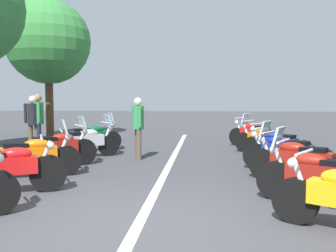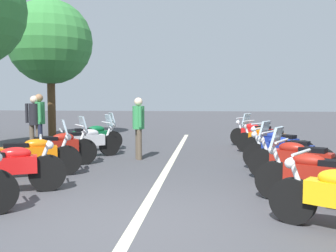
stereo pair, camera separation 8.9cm
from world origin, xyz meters
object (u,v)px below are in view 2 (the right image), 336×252
motorcycle_left_row_3 (57,148)px  bystander_0 (139,123)px  motorcycle_left_row_5 (92,137)px  motorcycle_right_row_6 (256,134)px  motorcycle_right_row_3 (286,153)px  motorcycle_right_row_4 (277,145)px  motorcycle_right_row_2 (299,160)px  motorcycle_right_row_1 (318,177)px  motorcycle_left_row_1 (6,168)px  roadside_tree_2 (50,42)px  motorcycle_right_row_5 (266,139)px  bystander_3 (40,118)px  motorcycle_left_row_2 (30,155)px  traffic_cone_0 (42,147)px  bystander_2 (35,120)px  motorcycle_left_row_4 (85,141)px

motorcycle_left_row_3 → bystander_0: 2.25m
motorcycle_left_row_3 → motorcycle_left_row_5: bearing=52.7°
motorcycle_left_row_5 → motorcycle_right_row_6: 5.42m
motorcycle_right_row_3 → motorcycle_right_row_4: bearing=-62.5°
motorcycle_left_row_3 → motorcycle_right_row_2: bearing=-49.2°
motorcycle_right_row_1 → motorcycle_right_row_3: motorcycle_right_row_1 is taller
motorcycle_left_row_1 → roadside_tree_2: (8.80, 2.98, 3.46)m
motorcycle_left_row_1 → motorcycle_left_row_5: bearing=66.2°
roadside_tree_2 → motorcycle_right_row_5: bearing=-114.3°
motorcycle_right_row_2 → bystander_3: size_ratio=1.08×
motorcycle_left_row_1 → motorcycle_right_row_6: motorcycle_left_row_1 is taller
bystander_3 → roadside_tree_2: (4.15, 1.42, 2.87)m
motorcycle_right_row_1 → roadside_tree_2: (8.98, 8.16, 3.45)m
motorcycle_left_row_1 → motorcycle_left_row_3: size_ratio=1.13×
motorcycle_left_row_2 → bystander_0: size_ratio=1.21×
motorcycle_right_row_1 → motorcycle_right_row_2: size_ratio=0.98×
motorcycle_left_row_5 → motorcycle_right_row_3: bearing=-58.3°
motorcycle_right_row_2 → bystander_3: 7.59m
motorcycle_right_row_4 → bystander_3: bearing=32.5°
roadside_tree_2 → traffic_cone_0: bearing=-159.5°
motorcycle_right_row_3 → traffic_cone_0: size_ratio=3.07×
motorcycle_right_row_5 → bystander_2: bystander_2 is taller
motorcycle_left_row_1 → motorcycle_right_row_5: size_ratio=1.12×
motorcycle_right_row_2 → bystander_2: size_ratio=1.11×
motorcycle_left_row_2 → motorcycle_right_row_1: motorcycle_left_row_2 is taller
motorcycle_left_row_3 → motorcycle_right_row_1: size_ratio=0.90×
motorcycle_right_row_4 → bystander_2: bearing=33.3°
bystander_0 → roadside_tree_2: roadside_tree_2 is taller
motorcycle_right_row_1 → traffic_cone_0: motorcycle_right_row_1 is taller
bystander_2 → motorcycle_right_row_5: bearing=-99.8°
motorcycle_left_row_3 → bystander_3: bearing=86.6°
motorcycle_left_row_5 → roadside_tree_2: roadside_tree_2 is taller
traffic_cone_0 → motorcycle_right_row_3: bearing=-102.6°
motorcycle_left_row_5 → motorcycle_right_row_6: size_ratio=1.07×
motorcycle_right_row_5 → bystander_3: bystander_3 is taller
motorcycle_right_row_3 → motorcycle_right_row_6: bearing=-59.1°
motorcycle_right_row_1 → bystander_3: size_ratio=1.06×
motorcycle_left_row_1 → motorcycle_right_row_1: bearing=-27.0°
motorcycle_left_row_4 → traffic_cone_0: 1.22m
motorcycle_left_row_5 → motorcycle_left_row_4: bearing=-112.7°
motorcycle_left_row_4 → traffic_cone_0: (-0.07, 1.21, -0.17)m
motorcycle_right_row_3 → motorcycle_right_row_1: bearing=117.7°
motorcycle_left_row_2 → motorcycle_right_row_5: size_ratio=1.18×
motorcycle_left_row_4 → bystander_0: bystander_0 is taller
motorcycle_left_row_3 → motorcycle_left_row_4: (1.44, -0.19, -0.01)m
motorcycle_right_row_2 → roadside_tree_2: bearing=-10.9°
motorcycle_right_row_4 → motorcycle_right_row_5: size_ratio=0.95×
motorcycle_left_row_4 → bystander_0: (-0.10, -1.55, 0.52)m
motorcycle_left_row_2 → motorcycle_right_row_4: 6.03m
motorcycle_right_row_3 → traffic_cone_0: bearing=16.3°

